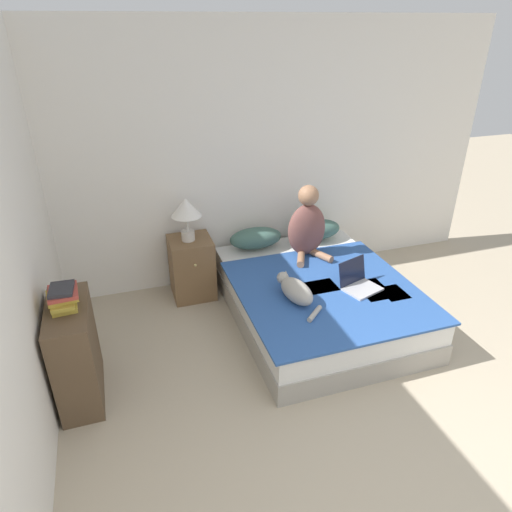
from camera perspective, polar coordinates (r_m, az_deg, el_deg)
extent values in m
cube|color=white|center=(4.63, 0.46, 12.22)|extent=(5.04, 0.05, 2.55)
cube|color=white|center=(2.84, -28.69, -1.55)|extent=(0.05, 4.43, 2.55)
cube|color=#9E998E|center=(4.32, 7.49, -6.43)|extent=(1.48, 1.93, 0.20)
cube|color=silver|center=(4.22, 7.65, -4.22)|extent=(1.46, 1.90, 0.19)
cube|color=#2D569E|center=(4.02, 8.91, -4.28)|extent=(1.53, 1.54, 0.02)
cube|color=#5B9384|center=(4.09, 14.45, -4.14)|extent=(0.25, 0.34, 0.01)
cube|color=#5B9384|center=(4.03, 7.50, -3.95)|extent=(0.37, 0.22, 0.01)
cube|color=#5B9384|center=(4.10, 16.85, -4.47)|extent=(0.20, 0.24, 0.01)
ellipsoid|color=#42665B|center=(4.64, -0.03, 2.26)|extent=(0.54, 0.29, 0.21)
ellipsoid|color=#42665B|center=(4.87, 7.46, 3.28)|extent=(0.54, 0.29, 0.21)
ellipsoid|color=brown|center=(4.47, 6.34, 3.28)|extent=(0.38, 0.21, 0.53)
sphere|color=#9E7051|center=(4.33, 6.58, 7.53)|extent=(0.20, 0.20, 0.20)
cylinder|color=#9E7051|center=(4.42, 5.64, -0.28)|extent=(0.18, 0.27, 0.07)
cylinder|color=#9E7051|center=(4.50, 8.10, 0.11)|extent=(0.18, 0.27, 0.07)
ellipsoid|color=#A8A399|center=(3.78, 5.10, -4.41)|extent=(0.26, 0.41, 0.18)
sphere|color=#A8A399|center=(3.91, 3.37, -2.74)|extent=(0.10, 0.10, 0.10)
cone|color=#A8A399|center=(3.88, 3.03, -2.35)|extent=(0.05, 0.05, 0.05)
cone|color=#A8A399|center=(3.91, 3.73, -2.13)|extent=(0.05, 0.05, 0.05)
cylinder|color=#A8A399|center=(3.65, 7.35, -7.16)|extent=(0.18, 0.17, 0.04)
cube|color=#B7B7BC|center=(4.06, 13.16, -4.06)|extent=(0.36, 0.31, 0.02)
cube|color=black|center=(4.07, 11.92, -1.85)|extent=(0.30, 0.15, 0.22)
cube|color=brown|center=(4.56, -8.03, -1.43)|extent=(0.41, 0.40, 0.61)
sphere|color=tan|center=(4.32, -7.61, -1.15)|extent=(0.03, 0.03, 0.03)
cylinder|color=beige|center=(4.40, -8.49, 2.56)|extent=(0.13, 0.13, 0.10)
cylinder|color=beige|center=(4.35, -8.60, 4.05)|extent=(0.02, 0.02, 0.15)
cone|color=white|center=(4.28, -8.75, 6.05)|extent=(0.28, 0.28, 0.17)
cube|color=brown|center=(3.56, -21.61, -11.17)|extent=(0.28, 0.66, 0.77)
cube|color=gold|center=(3.34, -22.84, -5.66)|extent=(0.17, 0.22, 0.04)
cube|color=gold|center=(3.31, -22.94, -5.22)|extent=(0.15, 0.24, 0.03)
cube|color=gold|center=(3.31, -23.07, -4.65)|extent=(0.21, 0.21, 0.04)
cube|color=#B24238|center=(3.28, -23.01, -4.19)|extent=(0.20, 0.24, 0.03)
cube|color=#2D2D33|center=(3.27, -23.17, -3.85)|extent=(0.16, 0.20, 0.02)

